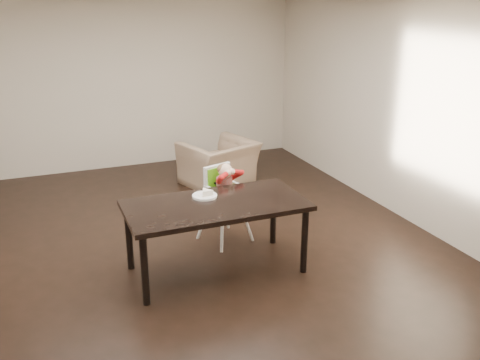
% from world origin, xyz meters
% --- Properties ---
extents(ground, '(7.00, 7.00, 0.00)m').
position_xyz_m(ground, '(0.00, 0.00, 0.00)').
color(ground, black).
rests_on(ground, ground).
extents(room_walls, '(6.02, 7.02, 2.71)m').
position_xyz_m(room_walls, '(0.00, 0.00, 1.86)').
color(room_walls, beige).
rests_on(room_walls, ground).
extents(dining_table, '(1.80, 0.90, 0.75)m').
position_xyz_m(dining_table, '(0.32, -0.41, 0.67)').
color(dining_table, black).
rests_on(dining_table, ground).
extents(high_chair, '(0.49, 0.49, 0.93)m').
position_xyz_m(high_chair, '(0.64, 0.25, 0.66)').
color(high_chair, white).
rests_on(high_chair, ground).
extents(plate, '(0.32, 0.32, 0.07)m').
position_xyz_m(plate, '(0.27, -0.22, 0.78)').
color(plate, white).
rests_on(plate, dining_table).
extents(armchair, '(1.15, 0.94, 0.87)m').
position_xyz_m(armchair, '(1.25, 2.08, 0.44)').
color(armchair, '#9B7E62').
rests_on(armchair, ground).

